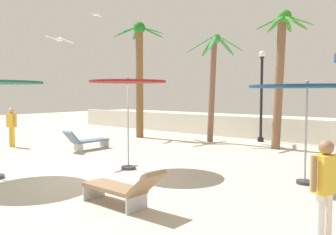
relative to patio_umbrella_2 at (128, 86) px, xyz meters
The scene contains 14 objects.
ground_plane 2.74m from the patio_umbrella_2, 104.88° to the right, with size 56.00×56.00×0.00m, color beige.
boundary_wall 8.85m from the patio_umbrella_2, 92.11° to the left, with size 25.20×0.30×1.09m, color silver.
patio_umbrella_2 is the anchor object (origin of this frame).
patio_umbrella_3 4.88m from the patio_umbrella_2, 19.11° to the left, with size 2.79×2.79×2.57m.
palm_tree_1 6.50m from the patio_umbrella_2, 99.43° to the left, with size 2.66×2.74×4.91m.
palm_tree_2 7.50m from the patio_umbrella_2, 131.32° to the left, with size 2.68×2.72×5.81m.
palm_tree_3 6.79m from the patio_umbrella_2, 72.30° to the left, with size 2.21×2.24×5.51m.
lamp_post_0 8.02m from the patio_umbrella_2, 86.09° to the left, with size 0.30×0.30×4.18m.
lounge_chair_0 4.02m from the patio_umbrella_2, 46.17° to the right, with size 1.89×0.58×0.84m.
lounge_chair_1 4.55m from the patio_umbrella_2, 159.82° to the left, with size 0.56×1.89×0.84m.
guest_0 7.03m from the patio_umbrella_2, behind, with size 0.54×0.33×1.63m.
guest_1 6.42m from the patio_umbrella_2, 16.98° to the right, with size 0.37×0.52×1.58m.
seagull_1 9.46m from the patio_umbrella_2, 146.75° to the left, with size 0.52×1.10×0.14m.
seagull_2 3.40m from the patio_umbrella_2, behind, with size 0.39×1.16×0.15m.
Camera 1 is at (7.66, -5.92, 2.25)m, focal length 37.06 mm.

